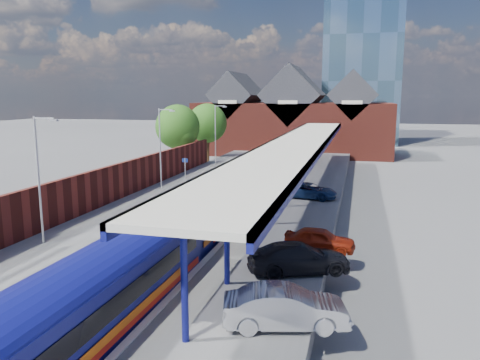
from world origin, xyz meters
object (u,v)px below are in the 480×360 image
object	(u,v)px
parked_car_red	(320,240)
parked_car_blue	(310,191)
lamp_post_c	(162,143)
platform_sign	(185,167)
parked_car_silver	(285,308)
train	(249,180)
lamp_post_b	(40,172)
lamp_post_d	(216,131)
parked_car_dark	(299,258)

from	to	relation	value
parked_car_red	parked_car_blue	size ratio (longest dim) A/B	0.86
lamp_post_c	platform_sign	size ratio (longest dim) A/B	2.80
parked_car_silver	train	bearing A→B (deg)	1.47
platform_sign	parked_car_silver	xyz separation A→B (m)	(13.06, -24.20, -0.97)
parked_car_blue	parked_car_red	bearing A→B (deg)	-163.11
lamp_post_b	platform_sign	xyz separation A→B (m)	(1.36, 18.00, -2.30)
parked_car_silver	platform_sign	bearing A→B (deg)	13.34
lamp_post_d	platform_sign	size ratio (longest dim) A/B	2.80
parked_car_red	parked_car_dark	world-z (taller)	parked_car_dark
lamp_post_d	parked_car_dark	size ratio (longest dim) A/B	1.47
lamp_post_c	parked_car_red	bearing A→B (deg)	-42.48
lamp_post_d	parked_car_silver	size ratio (longest dim) A/B	1.60
lamp_post_b	parked_car_dark	world-z (taller)	lamp_post_b
parked_car_red	parked_car_blue	world-z (taller)	parked_car_red
lamp_post_d	parked_car_blue	bearing A→B (deg)	-52.17
lamp_post_b	lamp_post_d	size ratio (longest dim) A/B	1.00
train	parked_car_silver	distance (m)	23.14
lamp_post_d	parked_car_silver	xyz separation A→B (m)	(14.42, -38.20, -3.27)
lamp_post_d	lamp_post_c	bearing A→B (deg)	-90.00
platform_sign	parked_car_blue	distance (m)	11.97
train	platform_sign	xyz separation A→B (m)	(-6.49, 2.01, 0.57)
lamp_post_d	parked_car_blue	xyz separation A→B (m)	(12.97, -16.71, -3.39)
lamp_post_b	parked_car_blue	distance (m)	20.34
train	parked_car_silver	bearing A→B (deg)	-73.52
parked_car_blue	lamp_post_d	bearing A→B (deg)	46.39
lamp_post_b	lamp_post_c	world-z (taller)	same
train	lamp_post_d	world-z (taller)	lamp_post_d
parked_car_silver	lamp_post_d	bearing A→B (deg)	5.67
train	parked_car_dark	bearing A→B (deg)	-69.34
lamp_post_d	train	bearing A→B (deg)	-63.87
lamp_post_c	parked_car_dark	size ratio (longest dim) A/B	1.47
platform_sign	parked_car_blue	size ratio (longest dim) A/B	0.58
lamp_post_b	parked_car_dark	xyz separation A→B (m)	(14.20, -0.83, -3.30)
lamp_post_b	parked_car_red	world-z (taller)	lamp_post_b
lamp_post_c	parked_car_blue	world-z (taller)	lamp_post_c
lamp_post_d	parked_car_red	xyz separation A→B (m)	(14.86, -29.61, -3.36)
parked_car_dark	parked_car_blue	xyz separation A→B (m)	(-1.22, 16.12, -0.09)
parked_car_silver	parked_car_red	bearing A→B (deg)	-17.97
platform_sign	parked_car_blue	xyz separation A→B (m)	(11.61, -2.71, -1.09)
parked_car_red	parked_car_blue	distance (m)	13.04
platform_sign	parked_car_blue	bearing A→B (deg)	-13.12
train	parked_car_dark	xyz separation A→B (m)	(6.34, -16.82, -0.43)
lamp_post_d	platform_sign	bearing A→B (deg)	-84.44
lamp_post_c	parked_car_blue	bearing A→B (deg)	-3.12
lamp_post_d	platform_sign	xyz separation A→B (m)	(1.36, -14.00, -2.30)
parked_car_red	parked_car_dark	distance (m)	3.29
lamp_post_c	platform_sign	world-z (taller)	lamp_post_c
parked_car_red	lamp_post_d	bearing A→B (deg)	28.64
parked_car_silver	parked_car_blue	distance (m)	21.54
parked_car_silver	parked_car_dark	distance (m)	5.37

